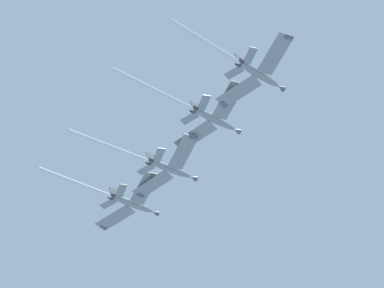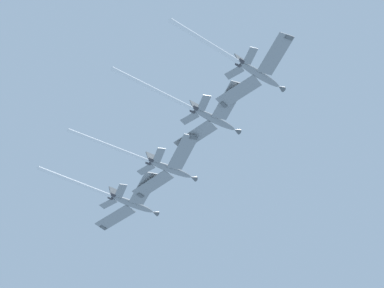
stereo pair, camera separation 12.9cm
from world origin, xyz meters
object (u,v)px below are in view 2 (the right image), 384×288
object	(u,v)px
jet_far_left	(121,200)
jet_inner_left	(160,165)
jet_centre	(202,113)
jet_inner_right	(248,67)

from	to	relation	value
jet_far_left	jet_inner_left	bearing A→B (deg)	-79.18
jet_inner_left	jet_centre	size ratio (longest dim) A/B	0.98
jet_far_left	jet_centre	xyz separation A→B (m)	(3.48, -27.35, 0.69)
jet_far_left	jet_inner_right	xyz separation A→B (m)	(5.12, -40.95, -0.17)
jet_inner_left	jet_far_left	bearing A→B (deg)	100.82
jet_centre	jet_inner_left	bearing A→B (deg)	94.21
jet_centre	jet_inner_right	xyz separation A→B (m)	(1.64, -13.60, -0.85)
jet_far_left	jet_inner_right	distance (m)	41.27
jet_centre	jet_inner_right	world-z (taller)	jet_centre
jet_inner_right	jet_far_left	bearing A→B (deg)	97.13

